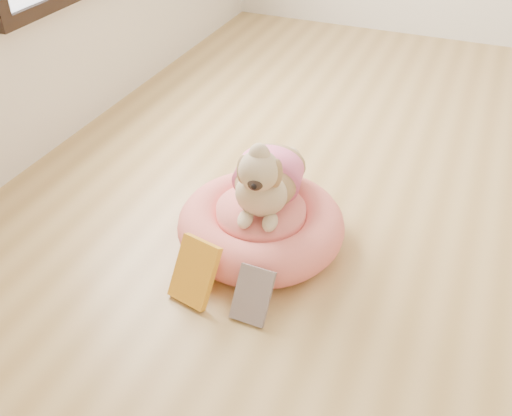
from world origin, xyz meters
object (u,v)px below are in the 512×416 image
at_px(pet_bed, 261,225).
at_px(book_white, 253,295).
at_px(dog, 266,165).
at_px(book_yellow, 195,272).

distance_m(pet_bed, book_white, 0.39).
relative_size(pet_bed, dog, 1.43).
bearing_deg(book_white, pet_bed, 109.33).
bearing_deg(pet_bed, dog, 82.53).
bearing_deg(book_yellow, dog, 87.32).
height_order(dog, book_white, dog).
bearing_deg(dog, pet_bed, -108.09).
bearing_deg(pet_bed, book_yellow, -105.41).
relative_size(dog, book_white, 2.40).
xyz_separation_m(book_yellow, book_white, (0.22, -0.00, -0.02)).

